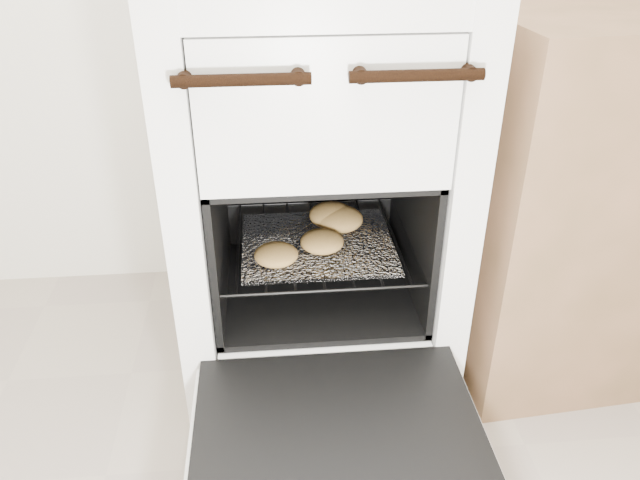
# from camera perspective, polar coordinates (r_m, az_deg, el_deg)

# --- Properties ---
(stove) EXTENTS (0.67, 0.74, 1.02)m
(stove) POSITION_cam_1_polar(r_m,az_deg,el_deg) (1.61, -0.53, 4.60)
(stove) COLOR white
(stove) RESTS_ON ground
(oven_door) EXTENTS (0.60, 0.47, 0.04)m
(oven_door) POSITION_cam_1_polar(r_m,az_deg,el_deg) (1.32, 1.66, -17.30)
(oven_door) COLOR black
(oven_door) RESTS_ON stove
(oven_rack) EXTENTS (0.49, 0.47, 0.01)m
(oven_rack) POSITION_cam_1_polar(r_m,az_deg,el_deg) (1.60, -0.29, -0.14)
(oven_rack) COLOR black
(oven_rack) RESTS_ON stove
(foil_sheet) EXTENTS (0.38, 0.33, 0.01)m
(foil_sheet) POSITION_cam_1_polar(r_m,az_deg,el_deg) (1.58, -0.22, -0.33)
(foil_sheet) COLOR silver
(foil_sheet) RESTS_ON oven_rack
(baked_rolls) EXTENTS (0.32, 0.31, 0.06)m
(baked_rolls) POSITION_cam_1_polar(r_m,az_deg,el_deg) (1.58, 0.28, 1.12)
(baked_rolls) COLOR tan
(baked_rolls) RESTS_ON foil_sheet
(counter) EXTENTS (1.00, 0.71, 0.95)m
(counter) POSITION_cam_1_polar(r_m,az_deg,el_deg) (1.88, 26.05, 4.34)
(counter) COLOR brown
(counter) RESTS_ON ground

